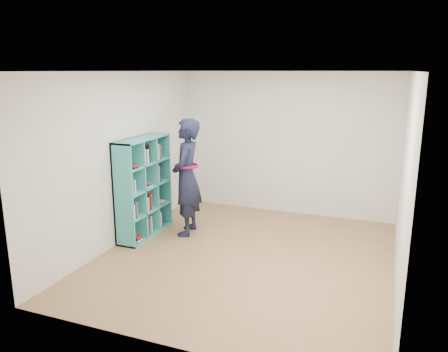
% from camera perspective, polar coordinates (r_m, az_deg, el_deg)
% --- Properties ---
extents(floor, '(4.50, 4.50, 0.00)m').
position_cam_1_polar(floor, '(6.38, 2.88, -10.53)').
color(floor, olive).
rests_on(floor, ground).
extents(ceiling, '(4.50, 4.50, 0.00)m').
position_cam_1_polar(ceiling, '(5.82, 3.19, 13.51)').
color(ceiling, white).
rests_on(ceiling, wall_back).
extents(wall_left, '(0.02, 4.50, 2.60)m').
position_cam_1_polar(wall_left, '(6.85, -13.09, 2.24)').
color(wall_left, beige).
rests_on(wall_left, floor).
extents(wall_right, '(0.02, 4.50, 2.60)m').
position_cam_1_polar(wall_right, '(5.69, 22.52, -0.74)').
color(wall_right, beige).
rests_on(wall_right, floor).
extents(wall_back, '(4.00, 0.02, 2.60)m').
position_cam_1_polar(wall_back, '(8.10, 8.02, 4.19)').
color(wall_back, beige).
rests_on(wall_back, floor).
extents(wall_front, '(4.00, 0.02, 2.60)m').
position_cam_1_polar(wall_front, '(3.97, -7.22, -5.75)').
color(wall_front, beige).
rests_on(wall_front, floor).
extents(bookshelf, '(0.35, 1.19, 1.59)m').
position_cam_1_polar(bookshelf, '(7.09, -10.67, -1.61)').
color(bookshelf, teal).
rests_on(bookshelf, floor).
extents(person, '(0.58, 0.76, 1.88)m').
position_cam_1_polar(person, '(7.00, -4.91, -0.18)').
color(person, black).
rests_on(person, floor).
extents(smartphone, '(0.06, 0.09, 0.12)m').
position_cam_1_polar(smartphone, '(7.10, -5.93, 1.01)').
color(smartphone, silver).
rests_on(smartphone, person).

